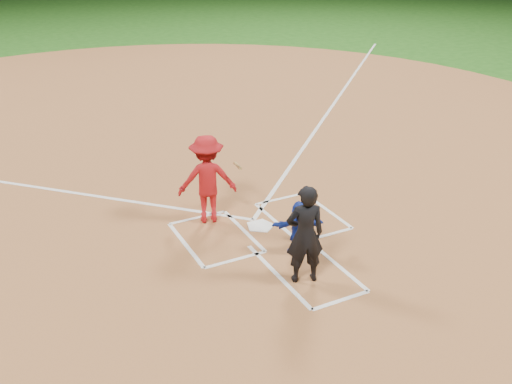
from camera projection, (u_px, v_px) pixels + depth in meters
name	position (u px, v px, depth m)	size (l,w,h in m)	color
ground	(260.00, 227.00, 11.40)	(120.00, 120.00, 0.00)	#1D5114
home_plate_dirt	(163.00, 137.00, 16.23)	(28.00, 28.00, 0.01)	#955930
home_plate	(260.00, 226.00, 11.39)	(0.60, 0.60, 0.02)	white
catcher	(299.00, 228.00, 10.26)	(0.95, 0.30, 1.03)	navy
umpire	(305.00, 235.00, 9.31)	(0.64, 0.42, 1.75)	black
chalk_markings	(171.00, 144.00, 15.65)	(28.35, 17.32, 0.01)	white
batter_at_plate	(207.00, 179.00, 11.26)	(1.42, 1.06, 1.81)	#A81216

